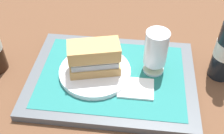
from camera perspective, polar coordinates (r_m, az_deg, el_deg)
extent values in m
plane|color=brown|center=(0.76, 0.00, -2.72)|extent=(3.00, 3.00, 0.00)
cube|color=#4C5156|center=(0.75, 0.00, -2.20)|extent=(0.44, 0.32, 0.02)
cube|color=#1E6B66|center=(0.75, 0.00, -1.63)|extent=(0.38, 0.27, 0.00)
cylinder|color=white|center=(0.75, -3.47, -0.94)|extent=(0.19, 0.19, 0.01)
cube|color=tan|center=(0.73, -3.53, 0.12)|extent=(0.14, 0.09, 0.02)
cube|color=#9EA3A8|center=(0.72, -3.60, 1.28)|extent=(0.13, 0.08, 0.02)
cube|color=silver|center=(0.71, -3.64, 1.99)|extent=(0.12, 0.08, 0.01)
sphere|color=#47932D|center=(0.71, 0.42, 2.95)|extent=(0.04, 0.04, 0.04)
cube|color=tan|center=(0.70, -3.72, 3.34)|extent=(0.14, 0.09, 0.04)
cylinder|color=silver|center=(0.76, 8.38, -0.43)|extent=(0.06, 0.06, 0.01)
cylinder|color=silver|center=(0.75, 8.50, 0.39)|extent=(0.01, 0.01, 0.02)
cylinder|color=silver|center=(0.72, 8.99, 3.85)|extent=(0.06, 0.06, 0.09)
cylinder|color=gold|center=(0.74, 8.73, 2.03)|extent=(0.06, 0.06, 0.03)
cylinder|color=white|center=(0.72, 8.91, 3.34)|extent=(0.05, 0.05, 0.01)
cube|color=white|center=(0.71, 4.88, -4.31)|extent=(0.09, 0.07, 0.01)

